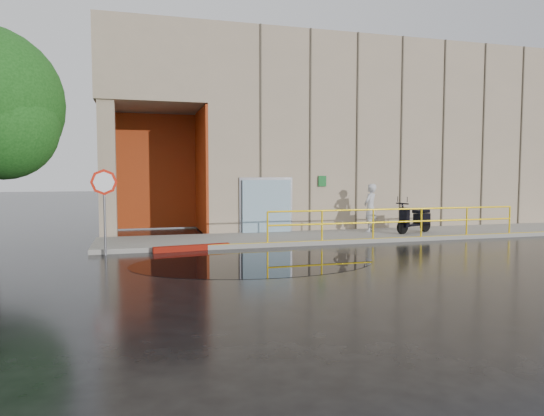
{
  "coord_description": "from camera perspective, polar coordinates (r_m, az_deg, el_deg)",
  "views": [
    {
      "loc": [
        -4.58,
        -12.01,
        2.37
      ],
      "look_at": [
        -0.39,
        3.0,
        1.28
      ],
      "focal_mm": 32.0,
      "sensor_mm": 36.0,
      "label": 1
    }
  ],
  "objects": [
    {
      "name": "building",
      "position": [
        25.02,
        7.29,
        8.17
      ],
      "size": [
        20.0,
        10.17,
        8.0
      ],
      "color": "gray",
      "rests_on": "ground"
    },
    {
      "name": "ground",
      "position": [
        13.07,
        5.23,
        -6.48
      ],
      "size": [
        120.0,
        120.0,
        0.0
      ],
      "primitive_type": "plane",
      "color": "black",
      "rests_on": "ground"
    },
    {
      "name": "guardrail",
      "position": [
        17.62,
        14.56,
        -1.64
      ],
      "size": [
        9.56,
        0.06,
        1.03
      ],
      "color": "yellow",
      "rests_on": "sidewalk"
    },
    {
      "name": "person",
      "position": [
        18.99,
        11.49,
        0.01
      ],
      "size": [
        0.81,
        0.76,
        1.86
      ],
      "primitive_type": "imported",
      "rotation": [
        0.0,
        0.0,
        3.8
      ],
      "color": "#B8B8BD",
      "rests_on": "sidewalk"
    },
    {
      "name": "red_curb",
      "position": [
        15.29,
        -9.39,
        -4.64
      ],
      "size": [
        2.4,
        0.51,
        0.18
      ],
      "primitive_type": "cube",
      "rotation": [
        0.0,
        0.0,
        0.14
      ],
      "color": "maroon",
      "rests_on": "ground"
    },
    {
      "name": "puddle",
      "position": [
        13.05,
        -2.12,
        -6.47
      ],
      "size": [
        6.8,
        4.48,
        0.01
      ],
      "primitive_type": "cube",
      "rotation": [
        0.0,
        0.0,
        -0.07
      ],
      "color": "black",
      "rests_on": "ground"
    },
    {
      "name": "stop_sign",
      "position": [
        14.86,
        -19.14,
        1.74
      ],
      "size": [
        0.75,
        0.17,
        2.52
      ],
      "rotation": [
        0.0,
        0.0,
        -0.22
      ],
      "color": "slate",
      "rests_on": "ground"
    },
    {
      "name": "sidewalk",
      "position": [
        18.75,
        11.79,
        -3.13
      ],
      "size": [
        20.0,
        3.0,
        0.15
      ],
      "primitive_type": "cube",
      "color": "gray",
      "rests_on": "ground"
    },
    {
      "name": "scooter",
      "position": [
        19.11,
        16.45,
        -0.43
      ],
      "size": [
        1.85,
        1.1,
        1.4
      ],
      "rotation": [
        0.0,
        0.0,
        0.32
      ],
      "color": "black",
      "rests_on": "sidewalk"
    }
  ]
}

